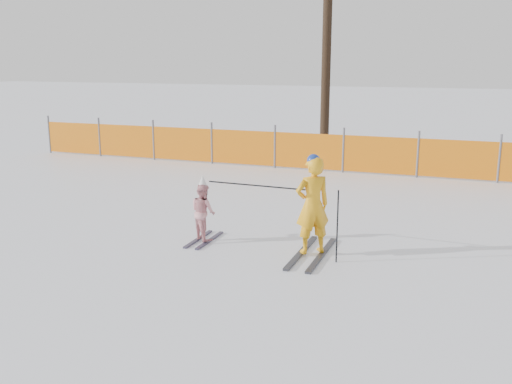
{
  "coord_description": "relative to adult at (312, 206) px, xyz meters",
  "views": [
    {
      "loc": [
        3.08,
        -7.85,
        3.07
      ],
      "look_at": [
        0.0,
        0.5,
        1.0
      ],
      "focal_mm": 40.0,
      "sensor_mm": 36.0,
      "label": 1
    }
  ],
  "objects": [
    {
      "name": "adult",
      "position": [
        0.0,
        0.0,
        0.0
      ],
      "size": [
        0.68,
        1.71,
        1.65
      ],
      "color": "black",
      "rests_on": "ground"
    },
    {
      "name": "ski_poles",
      "position": [
        -0.4,
        -0.06,
        0.05
      ],
      "size": [
        2.28,
        0.29,
        1.15
      ],
      "color": "black",
      "rests_on": "ground"
    },
    {
      "name": "ground",
      "position": [
        -0.9,
        -0.65,
        -0.81
      ],
      "size": [
        120.0,
        120.0,
        0.0
      ],
      "primitive_type": "plane",
      "color": "white",
      "rests_on": "ground"
    },
    {
      "name": "child",
      "position": [
        -1.95,
        0.07,
        -0.28
      ],
      "size": [
        0.6,
        1.03,
        1.16
      ],
      "color": "black",
      "rests_on": "ground"
    },
    {
      "name": "safety_fence",
      "position": [
        -2.24,
        7.01,
        -0.26
      ],
      "size": [
        17.59,
        0.06,
        1.25
      ],
      "color": "#595960",
      "rests_on": "ground"
    },
    {
      "name": "tree_trunks",
      "position": [
        1.42,
        10.3,
        2.4
      ],
      "size": [
        7.53,
        2.33,
        6.97
      ],
      "color": "black",
      "rests_on": "ground"
    }
  ]
}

